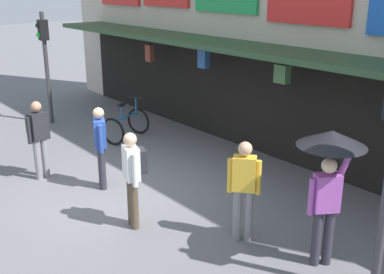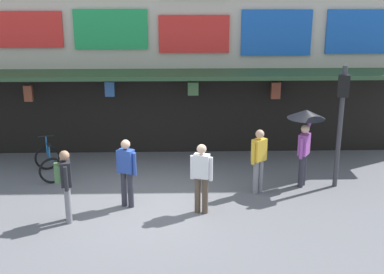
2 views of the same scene
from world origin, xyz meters
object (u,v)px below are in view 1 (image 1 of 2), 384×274
traffic_light_near (45,50)px  pedestrian_with_umbrella (330,161)px  bicycle_parked (126,125)px  pedestrian_in_white (38,134)px  pedestrian_in_purple (100,143)px  pedestrian_in_red (133,173)px  pedestrian_in_blue (244,186)px

traffic_light_near → pedestrian_with_umbrella: size_ratio=1.54×
bicycle_parked → pedestrian_with_umbrella: (6.82, -0.88, 1.25)m
pedestrian_with_umbrella → bicycle_parked: bearing=172.7°
traffic_light_near → pedestrian_with_umbrella: 9.56m
pedestrian_in_white → pedestrian_in_purple: 1.48m
pedestrian_in_purple → pedestrian_in_white: bearing=-149.5°
pedestrian_in_red → pedestrian_with_umbrella: pedestrian_with_umbrella is taller
pedestrian_in_blue → pedestrian_in_purple: 3.33m
pedestrian_in_blue → pedestrian_with_umbrella: bearing=18.2°
pedestrian_in_purple → pedestrian_with_umbrella: bearing=14.3°
pedestrian_with_umbrella → pedestrian_in_white: 6.09m
traffic_light_near → pedestrian_in_white: size_ratio=1.90×
traffic_light_near → pedestrian_in_red: traffic_light_near is taller
pedestrian_in_red → pedestrian_in_white: same height
pedestrian_in_blue → pedestrian_in_red: bearing=-143.6°
traffic_light_near → pedestrian_in_blue: size_ratio=1.90×
traffic_light_near → pedestrian_in_purple: traffic_light_near is taller
traffic_light_near → pedestrian_with_umbrella: (9.55, 0.04, -0.50)m
pedestrian_with_umbrella → pedestrian_in_purple: bearing=-165.7°
pedestrian_in_red → pedestrian_in_blue: size_ratio=1.00×
pedestrian_in_blue → pedestrian_in_purple: size_ratio=1.00×
pedestrian_in_red → pedestrian_with_umbrella: (2.72, 1.50, 0.66)m
pedestrian_in_blue → pedestrian_in_purple: (-3.25, -0.74, 0.00)m
traffic_light_near → pedestrian_in_white: bearing=-26.0°
bicycle_parked → pedestrian_in_purple: bearing=-40.8°
pedestrian_with_umbrella → pedestrian_in_purple: 4.67m
bicycle_parked → pedestrian_in_white: 3.03m
pedestrian_in_purple → pedestrian_in_red: bearing=-11.5°
traffic_light_near → bicycle_parked: 3.37m
traffic_light_near → bicycle_parked: traffic_light_near is taller
pedestrian_in_red → pedestrian_in_blue: same height
bicycle_parked → pedestrian_with_umbrella: pedestrian_with_umbrella is taller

